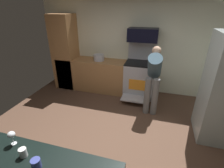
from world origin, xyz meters
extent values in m
cube|color=brown|center=(0.00, 0.00, -0.01)|extent=(5.20, 4.80, 0.02)
cube|color=silver|center=(0.00, 2.34, 1.30)|extent=(5.20, 0.12, 2.60)
cube|color=#A97546|center=(-0.90, 1.98, 0.45)|extent=(2.40, 0.60, 0.90)
cube|color=#A97546|center=(-1.90, 1.98, 1.05)|extent=(0.60, 0.60, 2.10)
cube|color=#B3B1B7|center=(0.29, 1.96, 0.46)|extent=(0.76, 0.64, 0.92)
cube|color=black|center=(0.29, 1.96, 0.94)|extent=(0.76, 0.64, 0.03)
cube|color=#B3B1B7|center=(0.29, 2.25, 1.21)|extent=(0.76, 0.06, 0.52)
cube|color=orange|center=(0.29, 1.63, 0.45)|extent=(0.44, 0.01, 0.28)
cube|color=#B3B1B7|center=(0.29, 1.46, 0.14)|extent=(0.72, 0.36, 0.03)
cube|color=black|center=(0.29, 2.06, 1.63)|extent=(0.74, 0.38, 0.32)
cylinder|color=slate|center=(0.59, 1.15, 0.44)|extent=(0.14, 0.14, 0.87)
cylinder|color=slate|center=(0.76, 1.15, 0.44)|extent=(0.14, 0.14, 0.87)
cylinder|color=#435D6E|center=(0.68, 1.32, 1.10)|extent=(0.30, 0.59, 0.64)
sphere|color=tan|center=(0.68, 1.55, 1.39)|extent=(0.20, 0.20, 0.20)
cylinder|color=silver|center=(-0.70, -1.21, 0.90)|extent=(0.06, 0.06, 0.01)
cylinder|color=silver|center=(-0.70, -1.21, 0.95)|extent=(0.01, 0.01, 0.09)
ellipsoid|color=silver|center=(-0.70, -1.21, 1.03)|extent=(0.08, 0.08, 0.07)
cylinder|color=#3B4593|center=(-0.26, -1.39, 0.95)|extent=(0.09, 0.09, 0.10)
cylinder|color=silver|center=(-0.47, -1.32, 0.95)|extent=(0.08, 0.08, 0.10)
cylinder|color=silver|center=(-0.86, 1.98, 0.98)|extent=(0.29, 0.29, 0.17)
camera|label=1|loc=(0.75, -2.25, 2.32)|focal=26.80mm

